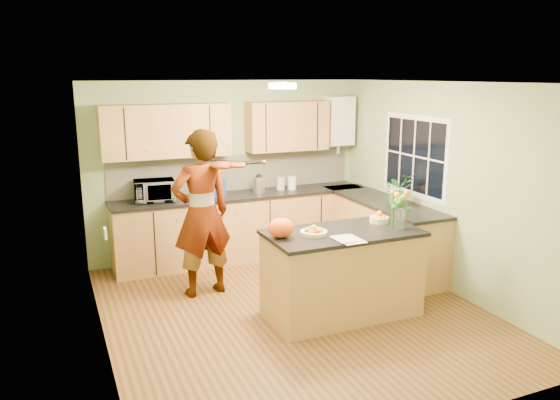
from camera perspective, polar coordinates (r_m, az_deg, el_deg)
name	(u,v)px	position (r m, az deg, el deg)	size (l,w,h in m)	color
floor	(293,311)	(6.22, 1.35, -11.51)	(4.50, 4.50, 0.00)	#573519
ceiling	(294,82)	(5.66, 1.49, 12.18)	(4.00, 4.50, 0.02)	silver
wall_back	(228,169)	(7.87, -5.42, 3.22)	(4.00, 0.02, 2.50)	#90A677
wall_front	(428,270)	(3.97, 15.18, -7.09)	(4.00, 0.02, 2.50)	#90A677
wall_left	(97,222)	(5.33, -18.57, -2.16)	(0.02, 4.50, 2.50)	#90A677
wall_right	(444,187)	(6.87, 16.76, 1.28)	(0.02, 4.50, 2.50)	#90A677
back_counter	(243,226)	(7.80, -3.92, -2.72)	(3.64, 0.62, 0.94)	#B68C49
right_counter	(381,234)	(7.54, 10.49, -3.46)	(0.62, 2.24, 0.94)	#B68C49
splashback	(235,172)	(7.90, -4.69, 2.90)	(3.60, 0.02, 0.52)	beige
upper_cabinets	(219,129)	(7.58, -6.40, 7.40)	(3.20, 0.34, 0.70)	#B68C49
boiler	(339,121)	(8.32, 6.15, 8.22)	(0.40, 0.30, 0.86)	white
window_right	(414,156)	(7.28, 13.86, 4.49)	(0.01, 1.30, 1.05)	white
light_switch	(105,233)	(4.74, -17.79, -3.33)	(0.02, 0.09, 0.09)	white
ceiling_lamp	(282,86)	(5.93, 0.25, 11.85)	(0.30, 0.30, 0.07)	#FFEABF
peninsula_island	(342,273)	(6.01, 6.49, -7.58)	(1.65, 0.85, 0.95)	#B68C49
fruit_dish	(314,231)	(5.69, 3.55, -3.26)	(0.28, 0.28, 0.10)	beige
orange_bowl	(379,218)	(6.26, 10.32, -1.84)	(0.22, 0.22, 0.13)	beige
flower_vase	(401,200)	(5.96, 12.57, -0.01)	(0.26, 0.26, 0.49)	silver
orange_bag	(281,228)	(5.58, 0.11, -2.92)	(0.27, 0.23, 0.21)	#FF5215
papers	(349,239)	(5.57, 7.24, -4.10)	(0.24, 0.33, 0.01)	silver
violinist	(202,214)	(6.44, -8.19, -1.43)	(0.72, 0.47, 1.98)	tan
violin	(222,165)	(6.17, -6.04, 3.63)	(0.66, 0.26, 0.13)	#571305
microwave	(154,191)	(7.38, -13.00, 0.95)	(0.52, 0.35, 0.29)	white
blue_box	(213,188)	(7.52, -7.02, 1.23)	(0.30, 0.22, 0.24)	navy
kettle	(259,184)	(7.71, -2.23, 1.68)	(0.17, 0.17, 0.31)	silver
jar_cream	(281,183)	(7.93, 0.06, 1.74)	(0.12, 0.12, 0.18)	beige
jar_white	(292,183)	(7.95, 1.26, 1.79)	(0.12, 0.12, 0.19)	white
potted_plant	(398,189)	(7.10, 12.25, 1.10)	(0.38, 0.33, 0.42)	#2D7928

